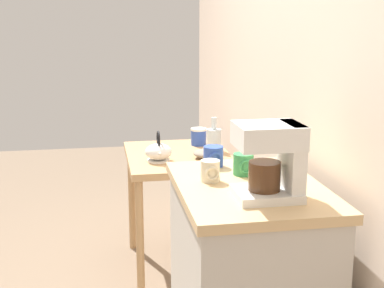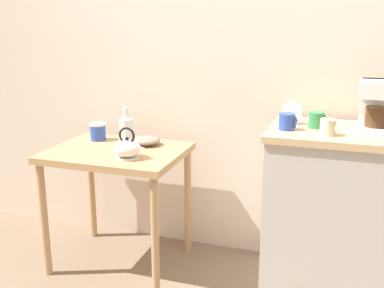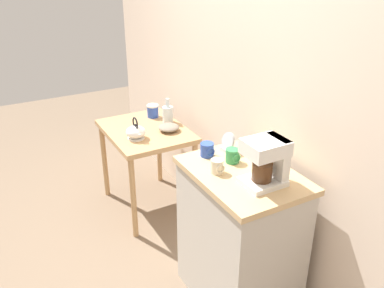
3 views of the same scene
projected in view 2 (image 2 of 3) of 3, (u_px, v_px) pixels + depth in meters
ground_plane at (220, 275)px, 2.82m from camera, size 8.00×8.00×0.00m
back_wall at (257, 35)px, 2.79m from camera, size 4.40×0.10×2.80m
wooden_table at (117, 166)px, 2.80m from camera, size 0.78×0.62×0.74m
kitchen_counter at (334, 214)px, 2.53m from camera, size 0.74×0.53×0.94m
bowl_stoneware at (147, 140)px, 2.87m from camera, size 0.17×0.17×0.05m
teakettle at (128, 148)px, 2.59m from camera, size 0.19×0.15×0.18m
glass_carafe_vase at (127, 128)px, 2.98m from camera, size 0.09×0.09×0.21m
canister_enamel at (98, 132)px, 2.98m from camera, size 0.10×0.10×0.11m
coffee_maker at (377, 104)px, 2.35m from camera, size 0.18×0.22×0.26m
mug_tall_green at (317, 120)px, 2.44m from camera, size 0.09×0.08×0.08m
mug_small_cream at (328, 127)px, 2.29m from camera, size 0.08×0.07×0.08m
mug_blue at (287, 122)px, 2.41m from camera, size 0.09×0.08×0.08m
table_clock at (292, 114)px, 2.53m from camera, size 0.11×0.06×0.13m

